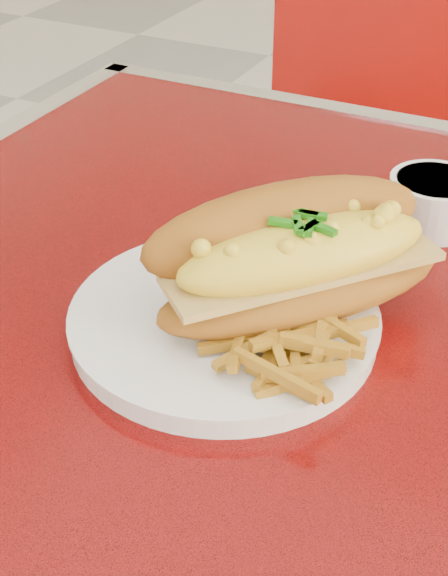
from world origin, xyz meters
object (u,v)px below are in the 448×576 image
at_px(gravy_ramekin, 433,200).
at_px(sauce_cup_left, 334,207).
at_px(mac_hoagie, 296,256).
at_px(dinner_plate, 224,320).
at_px(fork, 310,313).

distance_m(gravy_ramekin, sauce_cup_left, 0.09).
height_order(gravy_ramekin, sauce_cup_left, gravy_ramekin).
bearing_deg(mac_hoagie, dinner_plate, 170.72).
bearing_deg(sauce_cup_left, mac_hoagie, -81.50).
relative_size(fork, gravy_ramekin, 1.57).
xyz_separation_m(dinner_plate, gravy_ramekin, (0.10, 0.23, 0.02)).
distance_m(mac_hoagie, sauce_cup_left, 0.16).
relative_size(dinner_plate, gravy_ramekin, 2.56).
height_order(dinner_plate, gravy_ramekin, gravy_ramekin).
relative_size(mac_hoagie, sauce_cup_left, 2.90).
xyz_separation_m(dinner_plate, mac_hoagie, (0.04, 0.04, 0.05)).
height_order(dinner_plate, mac_hoagie, mac_hoagie).
bearing_deg(fork, mac_hoagie, 69.50).
xyz_separation_m(mac_hoagie, sauce_cup_left, (-0.02, 0.16, -0.04)).
distance_m(mac_hoagie, gravy_ramekin, 0.21).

